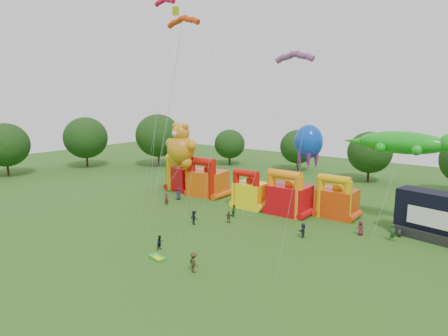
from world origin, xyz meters
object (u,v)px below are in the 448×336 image
Objects in this scene: bouncy_castle_0 at (183,176)px; spectator_0 at (178,194)px; gecko_kite at (397,159)px; spectator_4 at (229,217)px; bouncy_castle_2 at (250,193)px; teddy_bear_kite at (179,152)px; stage_trailer at (437,217)px; octopus_kite at (286,178)px.

spectator_0 is (3.93, -5.27, -1.49)m from bouncy_castle_0.
gecko_kite is 8.73× the size of spectator_4.
teddy_bear_kite is (-12.71, -1.37, 5.15)m from bouncy_castle_2.
stage_trailer is 4.90× the size of spectator_0.
bouncy_castle_2 is 8.06m from spectator_4.
bouncy_castle_2 reaches higher than stage_trailer.
bouncy_castle_0 is at bearing -176.84° from gecko_kite.
stage_trailer is 19.22m from octopus_kite.
gecko_kite reaches higher than stage_trailer.
spectator_4 is at bearing -156.82° from stage_trailer.
bouncy_castle_0 is at bearing 171.95° from bouncy_castle_2.
bouncy_castle_2 is at bearing -175.53° from stage_trailer.
bouncy_castle_0 is 3.40× the size of spectator_0.
spectator_0 is at bearing -172.06° from stage_trailer.
bouncy_castle_0 is at bearing 127.13° from teddy_bear_kite.
spectator_0 is at bearing -165.85° from octopus_kite.
teddy_bear_kite reaches higher than bouncy_castle_2.
bouncy_castle_0 is at bearing 179.60° from stage_trailer.
gecko_kite reaches higher than bouncy_castle_2.
octopus_kite is (20.63, -1.05, 2.47)m from bouncy_castle_0.
bouncy_castle_2 reaches higher than spectator_0.
gecko_kite is (-5.32, 2.18, 5.92)m from stage_trailer.
bouncy_castle_0 is 0.53× the size of teddy_bear_kite.
octopus_kite reaches higher than bouncy_castle_0.
spectator_4 is at bearing -29.77° from bouncy_castle_0.
bouncy_castle_0 is 15.55m from bouncy_castle_2.
spectator_0 is at bearing -164.93° from bouncy_castle_2.
bouncy_castle_0 is at bearing -56.03° from spectator_4.
gecko_kite is (31.71, 5.45, 1.20)m from teddy_bear_kite.
bouncy_castle_2 is 0.63× the size of stage_trailer.
spectator_0 is (-35.78, -4.99, -1.73)m from stage_trailer.
bouncy_castle_0 is 6.65m from teddy_bear_kite.
octopus_kite is at bearing -2.92° from bouncy_castle_0.
gecko_kite reaches higher than spectator_0.
bouncy_castle_0 is 6.74m from spectator_0.
bouncy_castle_2 is 13.78m from teddy_bear_kite.
stage_trailer is at bearing -13.73° from spectator_0.
stage_trailer is at bearing -22.24° from gecko_kite.
gecko_kite is at bearing 157.76° from stage_trailer.
stage_trailer is 0.67× the size of gecko_kite.
octopus_kite is at bearing -177.67° from stage_trailer.
teddy_bear_kite reaches higher than gecko_kite.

